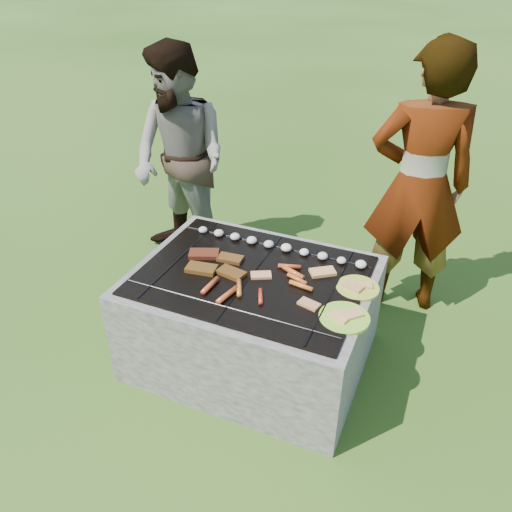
{
  "coord_description": "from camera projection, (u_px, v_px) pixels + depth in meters",
  "views": [
    {
      "loc": [
        0.92,
        -2.07,
        2.16
      ],
      "look_at": [
        0.0,
        0.05,
        0.7
      ],
      "focal_mm": 35.0,
      "sensor_mm": 36.0,
      "label": 1
    }
  ],
  "objects": [
    {
      "name": "pork_slabs",
      "position": [
        214.0,
        263.0,
        2.81
      ],
      "size": [
        0.41,
        0.28,
        0.03
      ],
      "color": "maroon",
      "rests_on": "fire_pit"
    },
    {
      "name": "bystander",
      "position": [
        181.0,
        161.0,
        3.61
      ],
      "size": [
        0.93,
        0.82,
        1.62
      ],
      "primitive_type": "imported",
      "rotation": [
        0.0,
        0.0,
        -0.3
      ],
      "color": "#A59589",
      "rests_on": "ground"
    },
    {
      "name": "fire_pit",
      "position": [
        253.0,
        321.0,
        2.91
      ],
      "size": [
        1.3,
        1.0,
        0.62
      ],
      "color": "#A9A296",
      "rests_on": "ground"
    },
    {
      "name": "mushrooms",
      "position": [
        277.0,
        246.0,
        2.95
      ],
      "size": [
        1.06,
        0.06,
        0.05
      ],
      "color": "beige",
      "rests_on": "fire_pit"
    },
    {
      "name": "plate_far",
      "position": [
        357.0,
        288.0,
        2.63
      ],
      "size": [
        0.28,
        0.28,
        0.03
      ],
      "color": "yellow",
      "rests_on": "fire_pit"
    },
    {
      "name": "lawn",
      "position": [
        253.0,
        356.0,
        3.06
      ],
      "size": [
        60.0,
        60.0,
        0.0
      ],
      "primitive_type": "plane",
      "color": "#284B12",
      "rests_on": "ground"
    },
    {
      "name": "sausages",
      "position": [
        261.0,
        284.0,
        2.64
      ],
      "size": [
        0.53,
        0.49,
        0.03
      ],
      "color": "#CA5021",
      "rests_on": "fire_pit"
    },
    {
      "name": "plate_near",
      "position": [
        344.0,
        317.0,
        2.42
      ],
      "size": [
        0.32,
        0.32,
        0.03
      ],
      "color": "#E7F73B",
      "rests_on": "fire_pit"
    },
    {
      "name": "cook",
      "position": [
        419.0,
        186.0,
        3.08
      ],
      "size": [
        0.73,
        0.58,
        1.76
      ],
      "primitive_type": "imported",
      "rotation": [
        0.0,
        0.0,
        3.43
      ],
      "color": "gray",
      "rests_on": "ground"
    },
    {
      "name": "bread_on_grate",
      "position": [
        303.0,
        280.0,
        2.68
      ],
      "size": [
        0.44,
        0.42,
        0.02
      ],
      "color": "#DFBA72",
      "rests_on": "fire_pit"
    }
  ]
}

